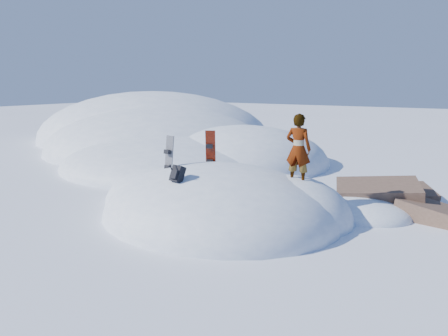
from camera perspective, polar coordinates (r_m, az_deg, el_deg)
The scene contains 9 objects.
ground at distance 12.54m, azimuth -0.70°, elevation -6.38°, with size 120.00×120.00×0.00m, color white.
snow_mound at distance 12.82m, azimuth -0.77°, elevation -5.98°, with size 8.00×6.00×3.00m.
snow_ridge at distance 26.39m, azimuth -8.09°, elevation 2.82°, with size 21.50×18.50×6.40m.
rock_outcrop at distance 13.85m, azimuth 19.48°, elevation -5.26°, with size 4.68×4.41×1.68m.
snowboard_red at distance 13.33m, azimuth -1.79°, elevation 1.62°, with size 0.37×0.34×1.61m.
snowboard_dark at distance 12.78m, azimuth -7.27°, elevation 0.87°, with size 0.31×0.25×1.52m.
backpack at distance 11.16m, azimuth -6.15°, elevation -0.78°, with size 0.35×0.44×0.51m.
gear_pile at distance 13.41m, azimuth -12.98°, elevation -4.93°, with size 0.99×0.80×0.26m.
person at distance 11.80m, azimuth 9.68°, elevation 2.46°, with size 0.69×0.45×1.89m, color slate.
Camera 1 is at (6.52, -10.02, 3.78)m, focal length 35.00 mm.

